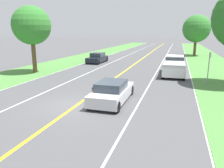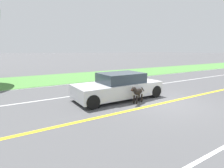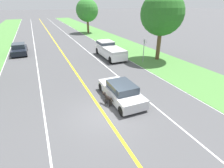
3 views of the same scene
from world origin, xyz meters
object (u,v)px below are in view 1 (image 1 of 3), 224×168
object	(u,v)px
roadside_tree_left_near	(32,26)
roadside_tree_right_far	(196,29)
pickup_truck	(174,65)
street_sign	(209,64)
dog	(93,93)
ego_car	(112,92)
oncoming_car	(97,58)

from	to	relation	value
roadside_tree_left_near	roadside_tree_right_far	bearing A→B (deg)	53.47
pickup_truck	street_sign	distance (m)	4.63
dog	roadside_tree_right_far	bearing A→B (deg)	58.05
roadside_tree_right_far	pickup_truck	bearing A→B (deg)	-98.91
ego_car	oncoming_car	size ratio (longest dim) A/B	1.00
roadside_tree_right_far	ego_car	bearing A→B (deg)	-102.24
pickup_truck	roadside_tree_right_far	size ratio (longest dim) A/B	0.78
ego_car	street_sign	size ratio (longest dim) A/B	1.68
roadside_tree_right_far	street_sign	xyz separation A→B (m)	(-0.41, -24.09, -3.20)
dog	roadside_tree_left_near	distance (m)	13.01
ego_car	street_sign	world-z (taller)	street_sign
roadside_tree_right_far	street_sign	world-z (taller)	roadside_tree_right_far
oncoming_car	street_sign	bearing A→B (deg)	143.98
ego_car	dog	bearing A→B (deg)	-167.51
roadside_tree_right_far	dog	bearing A→B (deg)	-104.18
ego_car	roadside_tree_right_far	world-z (taller)	roadside_tree_right_far
ego_car	pickup_truck	world-z (taller)	pickup_truck
roadside_tree_right_far	roadside_tree_left_near	bearing A→B (deg)	-126.53
roadside_tree_right_far	street_sign	bearing A→B (deg)	-90.97
dog	street_sign	bearing A→B (deg)	25.95
dog	pickup_truck	xyz separation A→B (m)	(4.69, 10.77, 0.39)
roadside_tree_right_far	street_sign	distance (m)	24.30
pickup_truck	roadside_tree_right_far	bearing A→B (deg)	81.09
ego_car	dog	world-z (taller)	ego_car
dog	pickup_truck	distance (m)	11.75
pickup_truck	oncoming_car	xyz separation A→B (m)	(-10.76, 6.26, -0.28)
ego_car	roadside_tree_left_near	distance (m)	13.74
ego_car	roadside_tree_left_near	size ratio (longest dim) A/B	0.65
ego_car	roadside_tree_left_near	world-z (taller)	roadside_tree_left_near
ego_car	oncoming_car	distance (m)	18.27
pickup_truck	ego_car	bearing A→B (deg)	-108.48
ego_car	roadside_tree_right_far	bearing A→B (deg)	77.76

